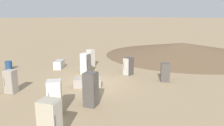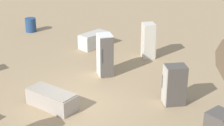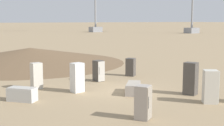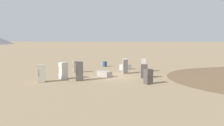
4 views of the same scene
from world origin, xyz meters
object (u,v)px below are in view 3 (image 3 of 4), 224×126
Objects in this scene: power_pylon_2 at (95,5)px; discarded_fridge_5 at (36,76)px; power_pylon_1 at (192,4)px; discarded_fridge_7 at (131,67)px; discarded_fridge_9 at (22,94)px; discarded_fridge_3 at (191,79)px; discarded_fridge_8 at (211,87)px; discarded_fridge_2 at (143,102)px; discarded_fridge_1 at (133,88)px; discarded_fridge_0 at (99,71)px; discarded_fridge_4 at (77,77)px.

discarded_fridge_5 is at bearing -119.49° from power_pylon_2.
discarded_fridge_7 is (-62.37, -56.96, -8.83)m from power_pylon_1.
power_pylon_2 reaches higher than discarded_fridge_9.
discarded_fridge_3 reaches higher than discarded_fridge_8.
discarded_fridge_2 is 5.77m from discarded_fridge_3.
discarded_fridge_5 is 7.97m from discarded_fridge_7.
discarded_fridge_7 is at bearing -155.08° from discarded_fridge_2.
discarded_fridge_2 is (-67.98, -66.41, -8.77)m from power_pylon_1.
discarded_fridge_8 is (-0.49, -1.98, -0.07)m from discarded_fridge_3.
discarded_fridge_1 is 1.02× the size of discarded_fridge_3.
discarded_fridge_3 is (-62.75, -64.00, -8.57)m from power_pylon_1.
discarded_fridge_8 is at bearing 100.51° from discarded_fridge_0.
discarded_fridge_5 reaches higher than discarded_fridge_7.
discarded_fridge_2 reaches higher than discarded_fridge_7.
power_pylon_1 is 20.29× the size of discarded_fridge_0.
discarded_fridge_9 is at bearing -139.93° from power_pylon_1.
power_pylon_1 is 91.80m from discarded_fridge_8.
discarded_fridge_4 reaches higher than discarded_fridge_5.
power_pylon_2 is 20.54× the size of discarded_fridge_2.
discarded_fridge_3 is at bearing -134.43° from power_pylon_1.
discarded_fridge_1 is at bearing -69.19° from discarded_fridge_7.
discarded_fridge_7 is at bearing 105.22° from discarded_fridge_4.
discarded_fridge_4 is at bearing -150.20° from discarded_fridge_3.
power_pylon_2 is 21.01× the size of discarded_fridge_0.
discarded_fridge_2 reaches higher than discarded_fridge_9.
discarded_fridge_1 is 6.34m from discarded_fridge_5.
discarded_fridge_8 is at bearing 150.80° from discarded_fridge_2.
power_pylon_1 is at bearing -170.05° from discarded_fridge_2.
power_pylon_2 is 99.81m from discarded_fridge_8.
discarded_fridge_9 is at bearing -94.13° from discarded_fridge_4.
discarded_fridge_0 is at bearing 129.60° from discarded_fridge_1.
power_pylon_2 reaches higher than discarded_fridge_5.
discarded_fridge_2 is 4.77m from discarded_fridge_8.
discarded_fridge_9 is (-6.33, 1.56, 0.06)m from discarded_fridge_1.
discarded_fridge_2 is at bearing -8.52° from discarded_fridge_4.
discarded_fridge_7 reaches higher than discarded_fridge_1.
power_pylon_1 reaches higher than discarded_fridge_5.
power_pylon_1 is 87.70m from discarded_fridge_0.
power_pylon_2 reaches higher than discarded_fridge_8.
discarded_fridge_2 is (-44.60, -91.50, -9.11)m from power_pylon_2.
discarded_fridge_3 is at bearing -113.84° from power_pylon_2.
power_pylon_2 is 97.81m from discarded_fridge_3.
discarded_fridge_8 is 1.10× the size of discarded_fridge_9.
discarded_fridge_8 is at bearing -42.53° from discarded_fridge_7.
discarded_fridge_8 is at bearing -133.78° from power_pylon_1.
discarded_fridge_0 is at bearing 119.72° from discarded_fridge_4.
power_pylon_2 is at bearing 131.56° from discarded_fridge_3.
discarded_fridge_3 is 1.06× the size of discarded_fridge_4.
discarded_fridge_5 is at bearing -149.83° from discarded_fridge_4.
discarded_fridge_8 reaches higher than discarded_fridge_7.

